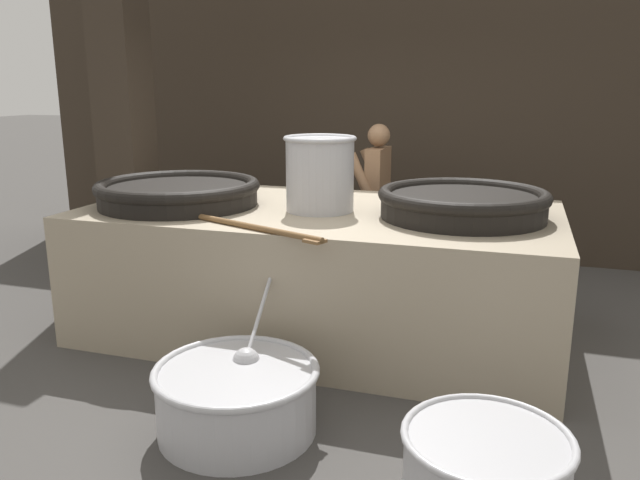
# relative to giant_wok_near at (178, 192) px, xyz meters

# --- Properties ---
(ground_plane) EXTENTS (60.00, 60.00, 0.00)m
(ground_plane) POSITION_rel_giant_wok_near_xyz_m (1.11, 0.20, -1.11)
(ground_plane) COLOR #474442
(back_wall) EXTENTS (9.06, 0.24, 3.78)m
(back_wall) POSITION_rel_giant_wok_near_xyz_m (1.11, 2.93, 0.78)
(back_wall) COLOR #382D23
(back_wall) RESTS_ON ground_plane
(support_pillar) EXTENTS (0.44, 0.44, 3.78)m
(support_pillar) POSITION_rel_giant_wok_near_xyz_m (-1.23, 1.12, 0.78)
(support_pillar) COLOR #382D23
(support_pillar) RESTS_ON ground_plane
(hearth_platform) EXTENTS (3.60, 1.86, 1.00)m
(hearth_platform) POSITION_rel_giant_wok_near_xyz_m (1.11, 0.20, -0.61)
(hearth_platform) COLOR tan
(hearth_platform) RESTS_ON ground_plane
(giant_wok_near) EXTENTS (1.29, 1.29, 0.20)m
(giant_wok_near) POSITION_rel_giant_wok_near_xyz_m (0.00, 0.00, 0.00)
(giant_wok_near) COLOR black
(giant_wok_near) RESTS_ON hearth_platform
(giant_wok_far) EXTENTS (1.21, 1.21, 0.21)m
(giant_wok_far) POSITION_rel_giant_wok_near_xyz_m (2.19, 0.18, 0.01)
(giant_wok_far) COLOR black
(giant_wok_far) RESTS_ON hearth_platform
(stock_pot) EXTENTS (0.55, 0.55, 0.56)m
(stock_pot) POSITION_rel_giant_wok_near_xyz_m (1.14, 0.13, 0.18)
(stock_pot) COLOR #B7B7BC
(stock_pot) RESTS_ON hearth_platform
(stirring_paddle) EXTENTS (1.12, 0.50, 0.04)m
(stirring_paddle) POSITION_rel_giant_wok_near_xyz_m (0.97, -0.65, -0.09)
(stirring_paddle) COLOR brown
(stirring_paddle) RESTS_ON hearth_platform
(cook) EXTENTS (0.37, 0.57, 1.57)m
(cook) POSITION_rel_giant_wok_near_xyz_m (1.24, 1.65, -0.26)
(cook) COLOR #8C6647
(cook) RESTS_ON ground_plane
(prep_bowl_vegetables) EXTENTS (0.95, 1.23, 0.78)m
(prep_bowl_vegetables) POSITION_rel_giant_wok_near_xyz_m (1.12, -1.38, -0.89)
(prep_bowl_vegetables) COLOR #B7B7BC
(prep_bowl_vegetables) RESTS_ON ground_plane
(prep_bowl_meat) EXTENTS (0.78, 0.78, 0.41)m
(prep_bowl_meat) POSITION_rel_giant_wok_near_xyz_m (2.51, -1.68, -0.89)
(prep_bowl_meat) COLOR #B7B7BC
(prep_bowl_meat) RESTS_ON ground_plane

